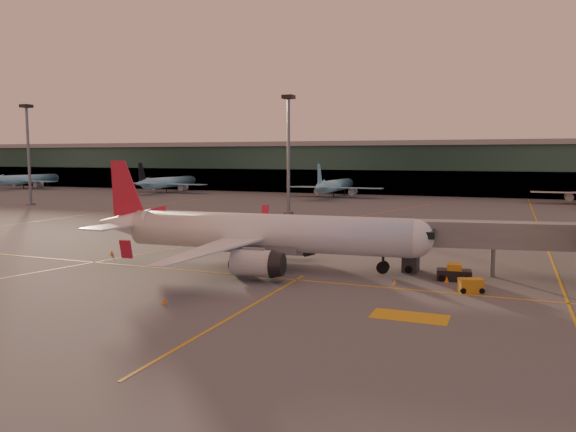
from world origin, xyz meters
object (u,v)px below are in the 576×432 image
at_px(main_airplane, 255,234).
at_px(gpu_cart, 471,286).
at_px(catering_truck, 258,244).
at_px(pushback_tug, 454,274).

bearing_deg(main_airplane, gpu_cart, -11.68).
height_order(main_airplane, catering_truck, main_airplane).
height_order(catering_truck, gpu_cart, catering_truck).
bearing_deg(pushback_tug, catering_truck, 169.68).
bearing_deg(pushback_tug, main_airplane, 177.99).
bearing_deg(gpu_cart, pushback_tug, 91.69).
relative_size(gpu_cart, pushback_tug, 0.70).
bearing_deg(gpu_cart, main_airplane, 151.73).
relative_size(main_airplane, pushback_tug, 11.15).
bearing_deg(main_airplane, pushback_tug, -0.16).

